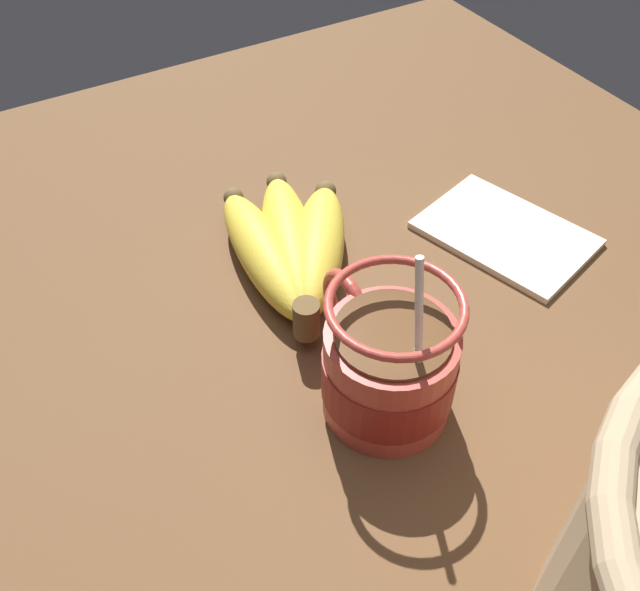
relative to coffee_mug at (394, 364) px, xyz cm
name	(u,v)px	position (x,y,z in cm)	size (l,w,h in cm)	color
table	(330,351)	(7.38, 0.47, -6.00)	(90.84, 90.84, 3.81)	brown
coffee_mug	(394,364)	(0.00, 0.00, 0.00)	(12.69, 8.96, 15.21)	#B23D33
banana_bunch	(291,247)	(15.60, -0.70, -2.02)	(18.69, 13.05, 4.37)	brown
napkin	(505,234)	(9.51, -18.66, -3.79)	(16.21, 13.39, 0.60)	beige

